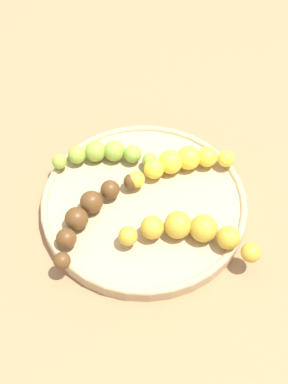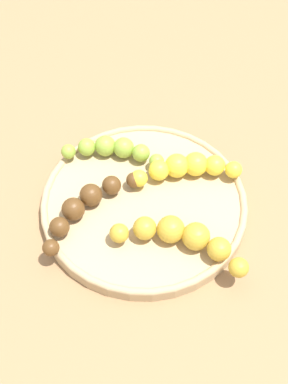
{
  "view_description": "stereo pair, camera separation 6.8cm",
  "coord_description": "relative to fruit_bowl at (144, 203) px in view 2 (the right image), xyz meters",
  "views": [
    {
      "loc": [
        0.17,
        0.37,
        0.58
      ],
      "look_at": [
        0.0,
        0.0,
        0.04
      ],
      "focal_mm": 46.78,
      "sensor_mm": 36.0,
      "label": 1
    },
    {
      "loc": [
        0.11,
        0.39,
        0.58
      ],
      "look_at": [
        0.0,
        0.0,
        0.04
      ],
      "focal_mm": 46.78,
      "sensor_mm": 36.0,
      "label": 2
    }
  ],
  "objects": [
    {
      "name": "fruit_bowl",
      "position": [
        0.0,
        0.0,
        0.0
      ],
      "size": [
        0.29,
        0.29,
        0.02
      ],
      "color": "tan",
      "rests_on": "ground_plane"
    },
    {
      "name": "banana_overripe",
      "position": [
        0.08,
        -0.0,
        0.02
      ],
      "size": [
        0.15,
        0.1,
        0.03
      ],
      "rotation": [
        0.0,
        0.0,
        5.25
      ],
      "color": "#593819",
      "rests_on": "fruit_bowl"
    },
    {
      "name": "ground_plane",
      "position": [
        0.0,
        0.0,
        -0.01
      ],
      "size": [
        2.4,
        2.4,
        0.0
      ],
      "primitive_type": "plane",
      "color": "#936D47"
    },
    {
      "name": "banana_yellow",
      "position": [
        -0.07,
        -0.03,
        0.02
      ],
      "size": [
        0.15,
        0.06,
        0.03
      ],
      "rotation": [
        0.0,
        0.0,
        4.55
      ],
      "color": "yellow",
      "rests_on": "fruit_bowl"
    },
    {
      "name": "banana_spotted",
      "position": [
        -0.03,
        0.08,
        0.03
      ],
      "size": [
        0.15,
        0.11,
        0.04
      ],
      "rotation": [
        0.0,
        0.0,
        4.12
      ],
      "color": "gold",
      "rests_on": "fruit_bowl"
    },
    {
      "name": "banana_green",
      "position": [
        0.02,
        -0.09,
        0.02
      ],
      "size": [
        0.14,
        0.08,
        0.03
      ],
      "rotation": [
        0.0,
        0.0,
        4.3
      ],
      "color": "#8CAD38",
      "rests_on": "fruit_bowl"
    }
  ]
}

